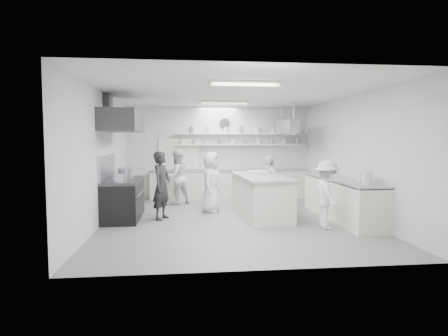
{
  "coord_description": "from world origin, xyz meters",
  "views": [
    {
      "loc": [
        -1.14,
        -8.72,
        1.91
      ],
      "look_at": [
        -0.13,
        0.6,
        1.2
      ],
      "focal_mm": 29.8,
      "sensor_mm": 36.0,
      "label": 1
    }
  ],
  "objects": [
    {
      "name": "wall_right",
      "position": [
        3.0,
        0.0,
        1.5
      ],
      "size": [
        0.04,
        7.0,
        3.0
      ],
      "primitive_type": "cube",
      "color": "silver",
      "rests_on": "floor"
    },
    {
      "name": "pass_through_window",
      "position": [
        -1.3,
        3.48,
        1.45
      ],
      "size": [
        1.3,
        0.04,
        1.0
      ],
      "primitive_type": "cube",
      "color": "black",
      "rests_on": "wall_back"
    },
    {
      "name": "cook_right",
      "position": [
        1.91,
        -1.11,
        0.74
      ],
      "size": [
        0.56,
        0.96,
        1.47
      ],
      "primitive_type": "imported",
      "rotation": [
        0.0,
        0.0,
        1.56
      ],
      "color": "silver",
      "rests_on": "floor"
    },
    {
      "name": "light_fixture_front",
      "position": [
        0.0,
        -1.8,
        2.94
      ],
      "size": [
        1.3,
        0.25,
        0.1
      ],
      "primitive_type": "cube",
      "color": "silver",
      "rests_on": "ceiling"
    },
    {
      "name": "bowl_island_b",
      "position": [
        0.8,
        0.67,
        1.0
      ],
      "size": [
        0.26,
        0.26,
        0.06
      ],
      "primitive_type": "imported",
      "rotation": [
        0.0,
        0.0,
        0.38
      ],
      "color": "silver",
      "rests_on": "prep_island"
    },
    {
      "name": "bowl_right",
      "position": [
        2.76,
        -0.64,
        0.97
      ],
      "size": [
        0.32,
        0.32,
        0.06
      ],
      "primitive_type": "imported",
      "rotation": [
        0.0,
        0.0,
        0.31
      ],
      "color": "silver",
      "rests_on": "right_counter"
    },
    {
      "name": "ceiling",
      "position": [
        0.0,
        0.0,
        3.01
      ],
      "size": [
        6.0,
        7.0,
        0.02
      ],
      "primitive_type": "cube",
      "color": "silver",
      "rests_on": "wall_back"
    },
    {
      "name": "exhaust_hood",
      "position": [
        -2.6,
        0.4,
        2.35
      ],
      "size": [
        0.85,
        2.0,
        0.5
      ],
      "primitive_type": "cube",
      "color": "#3B3B3D",
      "rests_on": "wall_left"
    },
    {
      "name": "floor",
      "position": [
        0.0,
        0.0,
        -0.01
      ],
      "size": [
        6.0,
        7.0,
        0.02
      ],
      "primitive_type": "cube",
      "color": "gray",
      "rests_on": "ground"
    },
    {
      "name": "wall_left",
      "position": [
        -3.0,
        0.0,
        1.5
      ],
      "size": [
        0.04,
        7.0,
        3.0
      ],
      "primitive_type": "cube",
      "color": "silver",
      "rests_on": "floor"
    },
    {
      "name": "cook_back",
      "position": [
        -1.35,
        2.28,
        0.81
      ],
      "size": [
        0.99,
        0.92,
        1.62
      ],
      "primitive_type": "imported",
      "rotation": [
        0.0,
        0.0,
        -2.63
      ],
      "color": "silver",
      "rests_on": "floor"
    },
    {
      "name": "bowl_island_a",
      "position": [
        0.9,
        0.48,
        1.0
      ],
      "size": [
        0.32,
        0.32,
        0.06
      ],
      "primitive_type": "imported",
      "rotation": [
        0.0,
        0.0,
        0.34
      ],
      "color": "#A5A8B3",
      "rests_on": "prep_island"
    },
    {
      "name": "right_counter",
      "position": [
        2.65,
        -0.2,
        0.47
      ],
      "size": [
        0.74,
        3.3,
        0.94
      ],
      "primitive_type": "cube",
      "color": "silver",
      "rests_on": "floor"
    },
    {
      "name": "pot_rack",
      "position": [
        2.0,
        2.4,
        2.3
      ],
      "size": [
        0.3,
        1.6,
        0.4
      ],
      "primitive_type": "cube",
      "color": "#A5A8B3",
      "rests_on": "ceiling"
    },
    {
      "name": "wall_clock",
      "position": [
        0.2,
        3.46,
        2.45
      ],
      "size": [
        0.32,
        0.05,
        0.32
      ],
      "primitive_type": "cylinder",
      "rotation": [
        1.57,
        0.0,
        0.0
      ],
      "color": "white",
      "rests_on": "wall_back"
    },
    {
      "name": "light_fixture_rear",
      "position": [
        0.0,
        1.8,
        2.94
      ],
      "size": [
        1.3,
        0.25,
        0.1
      ],
      "primitive_type": "cube",
      "color": "silver",
      "rests_on": "ceiling"
    },
    {
      "name": "shelf_lower",
      "position": [
        0.7,
        3.37,
        1.75
      ],
      "size": [
        4.2,
        0.26,
        0.04
      ],
      "primitive_type": "cube",
      "color": "silver",
      "rests_on": "wall_back"
    },
    {
      "name": "shelf_upper",
      "position": [
        0.7,
        3.37,
        2.1
      ],
      "size": [
        4.2,
        0.26,
        0.04
      ],
      "primitive_type": "cube",
      "color": "silver",
      "rests_on": "wall_back"
    },
    {
      "name": "stove",
      "position": [
        -2.6,
        0.4,
        0.45
      ],
      "size": [
        0.8,
        1.8,
        0.9
      ],
      "primitive_type": "cube",
      "color": "black",
      "rests_on": "floor"
    },
    {
      "name": "cook_island_left",
      "position": [
        -0.43,
        1.04,
        0.79
      ],
      "size": [
        0.75,
        0.91,
        1.58
      ],
      "primitive_type": "imported",
      "rotation": [
        0.0,
        0.0,
        1.2
      ],
      "color": "silver",
      "rests_on": "floor"
    },
    {
      "name": "stove_pot",
      "position": [
        -2.6,
        0.73,
        1.06
      ],
      "size": [
        0.37,
        0.37,
        0.3
      ],
      "primitive_type": "cylinder",
      "color": "#A5A8B3",
      "rests_on": "stove"
    },
    {
      "name": "cook_island_right",
      "position": [
        1.12,
        0.91,
        0.75
      ],
      "size": [
        0.62,
        0.94,
        1.49
      ],
      "primitive_type": "imported",
      "rotation": [
        0.0,
        0.0,
        -1.26
      ],
      "color": "silver",
      "rests_on": "floor"
    },
    {
      "name": "prep_island",
      "position": [
        0.77,
        0.42,
        0.48
      ],
      "size": [
        1.11,
        2.68,
        0.97
      ],
      "primitive_type": "cube",
      "rotation": [
        0.0,
        0.0,
        0.05
      ],
      "color": "silver",
      "rests_on": "floor"
    },
    {
      "name": "wall_front",
      "position": [
        0.0,
        -3.5,
        1.5
      ],
      "size": [
        6.0,
        0.04,
        3.0
      ],
      "primitive_type": "cube",
      "color": "silver",
      "rests_on": "floor"
    },
    {
      "name": "wall_back",
      "position": [
        0.0,
        3.5,
        1.5
      ],
      "size": [
        6.0,
        0.04,
        3.0
      ],
      "primitive_type": "cube",
      "color": "silver",
      "rests_on": "floor"
    },
    {
      "name": "cook_stove",
      "position": [
        -1.67,
        0.21,
        0.82
      ],
      "size": [
        0.6,
        0.7,
        1.63
      ],
      "primitive_type": "imported",
      "rotation": [
        0.0,
        0.0,
        1.14
      ],
      "color": "#242424",
      "rests_on": "floor"
    },
    {
      "name": "back_counter",
      "position": [
        0.3,
        3.2,
        0.46
      ],
      "size": [
        5.0,
        0.6,
        0.92
      ],
      "primitive_type": "cube",
      "color": "silver",
      "rests_on": "floor"
    }
  ]
}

